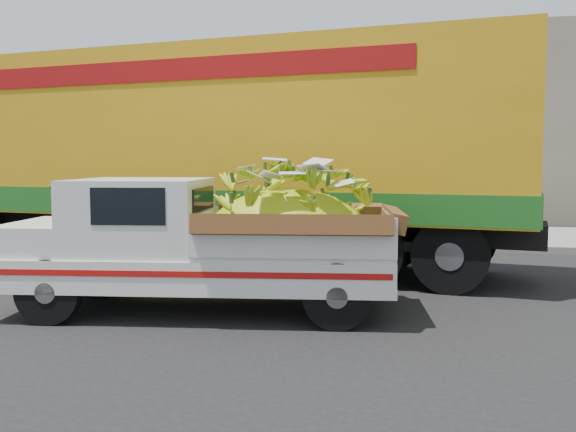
# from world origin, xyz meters

# --- Properties ---
(ground) EXTENTS (100.00, 100.00, 0.00)m
(ground) POSITION_xyz_m (0.00, 0.00, 0.00)
(ground) COLOR black
(ground) RESTS_ON ground
(curb) EXTENTS (60.00, 0.25, 0.15)m
(curb) POSITION_xyz_m (0.00, 6.52, 0.07)
(curb) COLOR gray
(curb) RESTS_ON ground
(sidewalk) EXTENTS (60.00, 4.00, 0.14)m
(sidewalk) POSITION_xyz_m (0.00, 8.62, 0.07)
(sidewalk) COLOR gray
(sidewalk) RESTS_ON ground
(building_left) EXTENTS (18.00, 6.00, 5.00)m
(building_left) POSITION_xyz_m (-8.00, 14.52, 2.50)
(building_left) COLOR gray
(building_left) RESTS_ON ground
(pickup_truck) EXTENTS (4.91, 2.16, 1.67)m
(pickup_truck) POSITION_xyz_m (2.31, 0.54, 0.90)
(pickup_truck) COLOR black
(pickup_truck) RESTS_ON ground
(semi_trailer) EXTENTS (12.08, 4.81, 3.80)m
(semi_trailer) POSITION_xyz_m (0.77, 4.07, 2.12)
(semi_trailer) COLOR black
(semi_trailer) RESTS_ON ground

